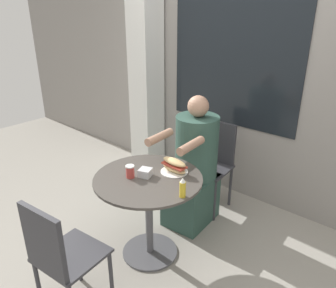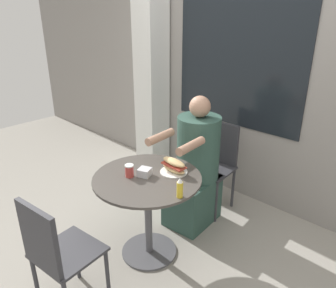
{
  "view_description": "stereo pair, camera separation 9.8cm",
  "coord_description": "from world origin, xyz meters",
  "views": [
    {
      "loc": [
        1.54,
        -1.54,
        1.9
      ],
      "look_at": [
        0.0,
        0.23,
        0.91
      ],
      "focal_mm": 35.0,
      "sensor_mm": 36.0,
      "label": 1
    },
    {
      "loc": [
        1.62,
        -1.48,
        1.9
      ],
      "look_at": [
        0.0,
        0.23,
        0.91
      ],
      "focal_mm": 35.0,
      "sensor_mm": 36.0,
      "label": 2
    }
  ],
  "objects": [
    {
      "name": "ground_plane",
      "position": [
        0.0,
        0.0,
        0.0
      ],
      "size": [
        8.0,
        8.0,
        0.0
      ],
      "primitive_type": "plane",
      "color": "gray"
    },
    {
      "name": "storefront_wall",
      "position": [
        -0.0,
        1.38,
        1.4
      ],
      "size": [
        8.0,
        0.09,
        2.8
      ],
      "color": "gray",
      "rests_on": "ground_plane"
    },
    {
      "name": "lattice_pillar",
      "position": [
        -1.16,
        1.17,
        1.2
      ],
      "size": [
        0.3,
        0.3,
        2.4
      ],
      "color": "silver",
      "rests_on": "ground_plane"
    },
    {
      "name": "cafe_table",
      "position": [
        0.0,
        0.0,
        0.53
      ],
      "size": [
        0.83,
        0.83,
        0.71
      ],
      "color": "#47423D",
      "rests_on": "ground_plane"
    },
    {
      "name": "diner_chair",
      "position": [
        -0.04,
        0.97,
        0.52
      ],
      "size": [
        0.41,
        0.41,
        0.87
      ],
      "rotation": [
        0.0,
        0.0,
        3.23
      ],
      "color": "#333338",
      "rests_on": "ground_plane"
    },
    {
      "name": "seated_diner",
      "position": [
        -0.03,
        0.62,
        0.52
      ],
      "size": [
        0.42,
        0.7,
        1.21
      ],
      "rotation": [
        0.0,
        0.0,
        3.23
      ],
      "color": "#2D4C42",
      "rests_on": "ground_plane"
    },
    {
      "name": "empty_chair_across",
      "position": [
        0.01,
        -0.8,
        0.52
      ],
      "size": [
        0.42,
        0.42,
        0.87
      ],
      "rotation": [
        0.0,
        0.0,
        0.11
      ],
      "color": "#333338",
      "rests_on": "ground_plane"
    },
    {
      "name": "sandwich_on_plate",
      "position": [
        0.09,
        0.19,
        0.76
      ],
      "size": [
        0.23,
        0.21,
        0.11
      ],
      "rotation": [
        0.0,
        0.0,
        -0.06
      ],
      "color": "white",
      "rests_on": "cafe_table"
    },
    {
      "name": "drink_cup",
      "position": [
        -0.1,
        -0.09,
        0.76
      ],
      "size": [
        0.07,
        0.07,
        0.1
      ],
      "color": "#B73D38",
      "rests_on": "cafe_table"
    },
    {
      "name": "napkin_box",
      "position": [
        -0.03,
        0.0,
        0.74
      ],
      "size": [
        0.12,
        0.12,
        0.06
      ],
      "rotation": [
        0.0,
        0.0,
        0.35
      ],
      "color": "silver",
      "rests_on": "cafe_table"
    },
    {
      "name": "condiment_bottle",
      "position": [
        0.37,
        -0.04,
        0.78
      ],
      "size": [
        0.04,
        0.04,
        0.15
      ],
      "color": "gold",
      "rests_on": "cafe_table"
    }
  ]
}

